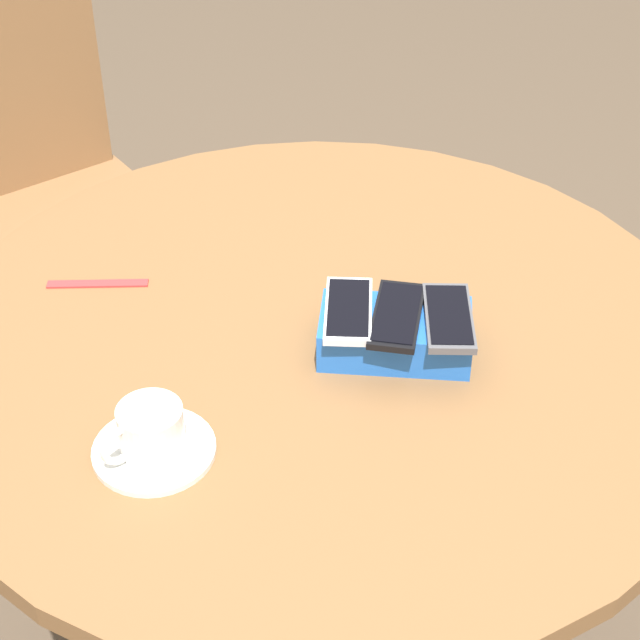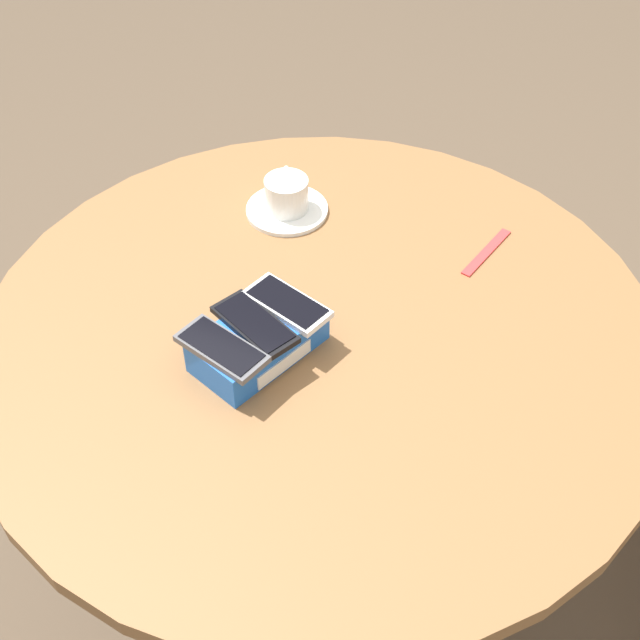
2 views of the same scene
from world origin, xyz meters
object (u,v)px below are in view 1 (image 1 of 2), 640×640
object	(u,v)px
phone_box	(395,334)
phone_black	(397,315)
lanyard_strap	(98,284)
saucer	(154,450)
chair_near_window	(50,208)
phone_white	(348,310)
coffee_cup	(149,429)
round_table	(320,393)
phone_gray	(449,317)

from	to	relation	value
phone_box	phone_black	size ratio (longest dim) A/B	1.45
phone_black	lanyard_strap	distance (m)	0.44
saucer	chair_near_window	world-z (taller)	chair_near_window
phone_white	coffee_cup	xyz separation A→B (m)	(0.27, 0.14, -0.02)
round_table	lanyard_strap	xyz separation A→B (m)	(0.28, -0.17, 0.11)
phone_gray	phone_black	distance (m)	0.07
phone_white	saucer	distance (m)	0.30
round_table	coffee_cup	bearing A→B (deg)	37.22
phone_white	chair_near_window	size ratio (longest dim) A/B	0.17
phone_black	round_table	bearing A→B (deg)	-36.26
round_table	phone_black	size ratio (longest dim) A/B	7.08
coffee_cup	lanyard_strap	bearing A→B (deg)	-82.67
coffee_cup	chair_near_window	xyz separation A→B (m)	(0.14, -1.03, -0.31)
coffee_cup	round_table	bearing A→B (deg)	-142.78
lanyard_strap	phone_box	bearing A→B (deg)	148.14
phone_gray	lanyard_strap	distance (m)	0.50
phone_gray	saucer	bearing A→B (deg)	14.40
saucer	lanyard_strap	world-z (taller)	saucer
phone_gray	coffee_cup	size ratio (longest dim) A/B	1.45
phone_black	saucer	distance (m)	0.35
saucer	phone_box	bearing A→B (deg)	-159.36
round_table	saucer	bearing A→B (deg)	37.30
coffee_cup	saucer	bearing A→B (deg)	-152.34
phone_box	chair_near_window	world-z (taller)	chair_near_window
phone_gray	phone_white	size ratio (longest dim) A/B	1.01
round_table	phone_white	distance (m)	0.18
phone_white	chair_near_window	distance (m)	1.03
phone_box	chair_near_window	xyz separation A→B (m)	(0.46, -0.90, -0.30)
round_table	phone_black	world-z (taller)	phone_black
chair_near_window	phone_black	bearing A→B (deg)	117.07
phone_box	saucer	world-z (taller)	phone_box
phone_black	chair_near_window	xyz separation A→B (m)	(0.46, -0.91, -0.33)
phone_gray	coffee_cup	bearing A→B (deg)	14.49
phone_black	chair_near_window	bearing A→B (deg)	-62.93
phone_box	coffee_cup	bearing A→B (deg)	20.70
phone_gray	lanyard_strap	xyz separation A→B (m)	(0.43, -0.25, -0.06)
phone_box	phone_gray	distance (m)	0.07
phone_box	saucer	bearing A→B (deg)	20.64
phone_white	saucer	world-z (taller)	phone_white
phone_box	coffee_cup	distance (m)	0.35
saucer	coffee_cup	bearing A→B (deg)	27.66
phone_gray	lanyard_strap	world-z (taller)	phone_gray
phone_black	coffee_cup	world-z (taller)	same
coffee_cup	chair_near_window	size ratio (longest dim) A/B	0.12
saucer	phone_black	bearing A→B (deg)	-160.04
phone_box	phone_white	size ratio (longest dim) A/B	1.51
phone_box	phone_white	distance (m)	0.07
phone_gray	coffee_cup	distance (m)	0.40
phone_white	coffee_cup	world-z (taller)	same
saucer	lanyard_strap	xyz separation A→B (m)	(0.05, -0.35, -0.00)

